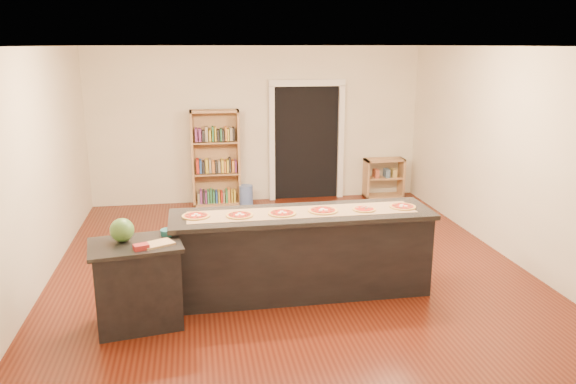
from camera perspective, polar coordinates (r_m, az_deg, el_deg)
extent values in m
cube|color=beige|center=(6.86, 0.28, 2.81)|extent=(6.00, 7.00, 2.80)
cube|color=#4F1B0D|center=(7.28, 0.27, -8.01)|extent=(6.00, 7.00, 0.01)
cube|color=white|center=(6.71, 0.30, 14.57)|extent=(6.00, 7.00, 0.01)
cube|color=black|center=(10.45, 1.86, 5.01)|extent=(1.20, 0.02, 2.10)
cube|color=silver|center=(10.30, -1.65, 4.87)|extent=(0.10, 0.08, 2.10)
cube|color=silver|center=(10.56, 5.38, 5.05)|extent=(0.10, 0.08, 2.10)
cube|color=silver|center=(10.28, 1.96, 11.02)|extent=(1.40, 0.08, 0.12)
cube|color=black|center=(6.52, 1.42, -6.41)|extent=(2.89, 0.72, 0.93)
cube|color=black|center=(6.36, 1.45, -2.29)|extent=(2.98, 0.81, 0.05)
cube|color=black|center=(6.01, -15.01, -9.23)|extent=(0.82, 0.58, 0.85)
cube|color=black|center=(5.85, -15.30, -5.22)|extent=(0.90, 0.66, 0.04)
cube|color=tan|center=(10.11, -7.36, 3.44)|extent=(0.86, 0.30, 1.71)
cube|color=tan|center=(10.79, 9.70, 1.43)|extent=(0.74, 0.32, 0.74)
cylinder|color=#506DB3|center=(10.16, -4.28, -0.32)|extent=(0.25, 0.25, 0.36)
cube|color=#8F6B4A|center=(6.35, 1.45, -2.05)|extent=(2.59, 0.48, 0.00)
sphere|color=#144214|center=(5.89, -16.51, -3.73)|extent=(0.24, 0.24, 0.24)
cube|color=tan|center=(5.74, -13.10, -5.14)|extent=(0.36, 0.31, 0.02)
cube|color=maroon|center=(5.65, -14.69, -5.41)|extent=(0.17, 0.14, 0.05)
cylinder|color=#195966|center=(6.00, -12.08, -4.01)|extent=(0.16, 0.16, 0.06)
cylinder|color=#BB8E47|center=(6.26, -9.33, -2.41)|extent=(0.30, 0.30, 0.02)
cylinder|color=#A5190C|center=(6.26, -9.33, -2.33)|extent=(0.25, 0.25, 0.00)
cylinder|color=#BB8E47|center=(6.22, -4.94, -2.36)|extent=(0.31, 0.31, 0.02)
cylinder|color=#A5190C|center=(6.22, -4.95, -2.28)|extent=(0.25, 0.25, 0.00)
cylinder|color=#BB8E47|center=(6.27, -0.61, -2.17)|extent=(0.30, 0.30, 0.02)
cylinder|color=#A5190C|center=(6.27, -0.61, -2.09)|extent=(0.24, 0.24, 0.00)
cylinder|color=#BB8E47|center=(6.39, 3.57, -1.89)|extent=(0.32, 0.32, 0.02)
cylinder|color=#A5190C|center=(6.38, 3.57, -1.81)|extent=(0.26, 0.26, 0.00)
cylinder|color=#BB8E47|center=(6.48, 7.73, -1.75)|extent=(0.28, 0.28, 0.02)
cylinder|color=#A5190C|center=(6.48, 7.73, -1.68)|extent=(0.23, 0.23, 0.00)
cylinder|color=#BB8E47|center=(6.66, 11.56, -1.46)|extent=(0.31, 0.31, 0.02)
cylinder|color=#A5190C|center=(6.66, 11.57, -1.39)|extent=(0.25, 0.25, 0.00)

